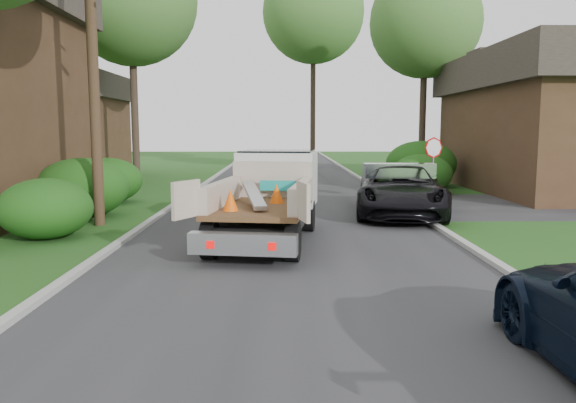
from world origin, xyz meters
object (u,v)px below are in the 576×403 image
(black_pickup, at_px, (401,190))
(house_left_far, at_px, (54,124))
(stop_sign, at_px, (433,157))
(utility_pole, at_px, (92,41))
(tree_center_far, at_px, (313,13))
(tree_right_far, at_px, (425,22))
(flatbed_truck, at_px, (271,191))

(black_pickup, bearing_deg, house_left_far, 148.07)
(stop_sign, distance_m, house_left_far, 22.81)
(stop_sign, relative_size, house_left_far, 0.33)
(stop_sign, bearing_deg, utility_pole, -159.38)
(utility_pole, distance_m, tree_center_far, 26.75)
(house_left_far, relative_size, tree_center_far, 0.52)
(tree_right_far, distance_m, tree_center_far, 11.68)
(tree_center_far, bearing_deg, tree_right_far, -61.19)
(tree_center_far, height_order, flatbed_truck, tree_center_far)
(utility_pole, height_order, house_left_far, utility_pole)
(house_left_far, xyz_separation_m, flatbed_truck, (13.01, -18.72, -1.87))
(black_pickup, bearing_deg, flatbed_truck, -129.62)
(tree_center_far, distance_m, black_pickup, 25.39)
(utility_pole, xyz_separation_m, house_left_far, (-8.02, 17.02, -2.12))
(house_left_far, xyz_separation_m, tree_center_far, (15.50, 8.00, 7.93))
(stop_sign, relative_size, tree_center_far, 0.17)
(utility_pole, height_order, tree_center_far, tree_center_far)
(flatbed_truck, bearing_deg, black_pickup, 48.70)
(utility_pole, bearing_deg, flatbed_truck, -18.84)
(tree_right_far, bearing_deg, house_left_far, 174.56)
(flatbed_truck, bearing_deg, utility_pole, 169.19)
(tree_right_far, bearing_deg, stop_sign, -101.81)
(utility_pole, relative_size, flatbed_truck, 1.66)
(flatbed_truck, bearing_deg, house_left_far, 132.83)
(flatbed_truck, xyz_separation_m, black_pickup, (4.09, 3.52, -0.38))
(stop_sign, height_order, tree_center_far, tree_center_far)
(stop_sign, distance_m, utility_pole, 11.91)
(tree_right_far, xyz_separation_m, tree_center_far, (-5.50, 10.00, 2.50))
(stop_sign, bearing_deg, tree_center_far, 98.66)
(tree_right_far, height_order, black_pickup, tree_right_far)
(stop_sign, height_order, house_left_far, house_left_far)
(black_pickup, bearing_deg, stop_sign, 63.75)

